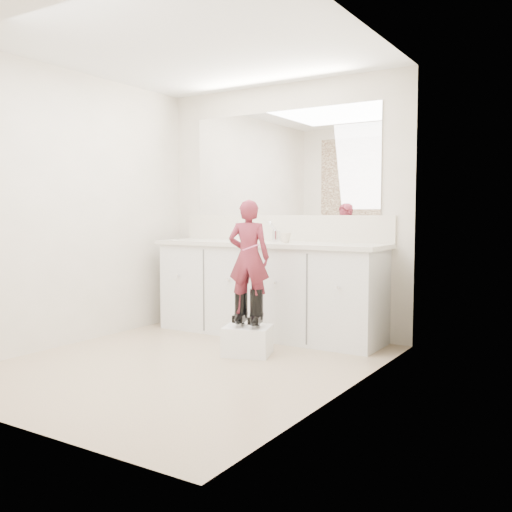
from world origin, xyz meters
The scene contains 19 objects.
floor centered at (0.00, 0.00, 0.00)m, with size 3.00×3.00×0.00m, color #8F785D.
ceiling centered at (0.00, 0.00, 2.40)m, with size 3.00×3.00×0.00m, color white.
wall_back centered at (0.00, 1.50, 1.20)m, with size 2.60×2.60×0.00m, color beige.
wall_front centered at (0.00, -1.50, 1.20)m, with size 2.60×2.60×0.00m, color beige.
wall_left centered at (-1.30, 0.00, 1.20)m, with size 3.00×3.00×0.00m, color beige.
wall_right centered at (1.30, 0.00, 1.20)m, with size 3.00×3.00×0.00m, color beige.
vanity_cabinet centered at (0.00, 1.23, 0.42)m, with size 2.20×0.55×0.85m, color silver.
countertop centered at (0.00, 1.21, 0.87)m, with size 2.28×0.58×0.04m, color beige.
backsplash centered at (0.00, 1.49, 1.02)m, with size 2.28×0.03×0.25m, color beige.
mirror centered at (0.00, 1.49, 1.64)m, with size 2.00×0.02×1.00m, color white.
dot_panel centered at (0.00, -1.49, 1.65)m, with size 2.00×0.01×1.20m, color #472819.
faucet centered at (0.00, 1.38, 0.94)m, with size 0.08×0.08×0.10m, color silver.
cup centered at (0.21, 1.19, 0.94)m, with size 0.10×0.10×0.09m, color beige.
soap_bottle centered at (-0.32, 1.19, 0.99)m, with size 0.09×0.09×0.20m, color silver.
step_stool centered at (0.24, 0.50, 0.12)m, with size 0.37×0.31×0.24m, color white.
boot_left centered at (0.17, 0.52, 0.39)m, with size 0.11×0.21×0.31m, color black, non-canonical shape.
boot_right centered at (0.32, 0.52, 0.39)m, with size 0.11×0.21×0.31m, color black, non-canonical shape.
toddler centered at (0.24, 0.52, 0.80)m, with size 0.34×0.22×0.93m, color #AD354A.
toothbrush centered at (0.31, 0.44, 0.89)m, with size 0.01×0.01×0.14m, color #D15183.
Camera 1 is at (2.74, -3.36, 1.15)m, focal length 40.00 mm.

